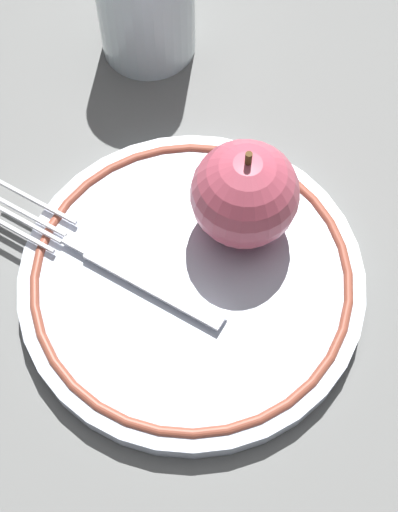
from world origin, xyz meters
TOP-DOWN VIEW (x-y plane):
  - ground_plane at (0.00, 0.00)m, footprint 2.00×2.00m
  - plate at (-0.00, 0.00)m, footprint 0.22×0.22m
  - apple_red_whole at (-0.05, 0.02)m, footprint 0.07×0.07m
  - fork at (0.01, -0.05)m, footprint 0.05×0.18m

SIDE VIEW (x-z plane):
  - ground_plane at x=0.00m, z-range 0.00..0.00m
  - plate at x=0.00m, z-range 0.00..0.02m
  - fork at x=0.01m, z-range 0.02..0.02m
  - apple_red_whole at x=-0.05m, z-range 0.01..0.09m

